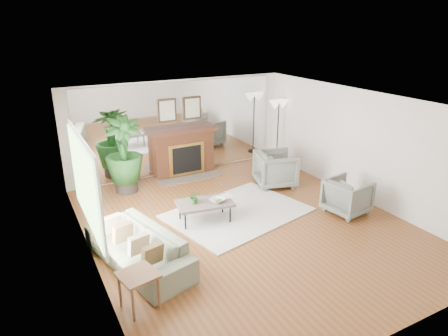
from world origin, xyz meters
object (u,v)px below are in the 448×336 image
sofa (138,248)px  coffee_table (205,204)px  potted_ficus (124,153)px  armchair_back (276,169)px  armchair_front (347,196)px  fireplace (184,151)px  side_table (138,279)px  floor_lamp (279,110)px

sofa → coffee_table: bearing=103.5°
sofa → potted_ficus: bearing=153.9°
coffee_table → potted_ficus: 2.59m
armchair_back → armchair_front: size_ratio=1.15×
armchair_front → potted_ficus: size_ratio=0.45×
armchair_back → potted_ficus: (-3.41, 1.37, 0.55)m
fireplace → armchair_back: size_ratio=2.15×
coffee_table → side_table: size_ratio=2.04×
sofa → side_table: 1.11m
armchair_back → armchair_front: 2.05m
potted_ficus → side_table: bearing=-102.8°
armchair_front → side_table: 4.92m
fireplace → armchair_back: fireplace is taller
fireplace → coffee_table: 2.83m
side_table → armchair_back: bearing=33.4°
fireplace → armchair_back: bearing=-45.9°
fireplace → armchair_front: fireplace is taller
side_table → fireplace: bearing=60.4°
coffee_table → fireplace: bearing=75.8°
sofa → side_table: size_ratio=3.74×
sofa → side_table: bearing=-30.4°
coffee_table → armchair_back: bearing=21.5°
armchair_back → floor_lamp: bearing=-19.1°
armchair_front → armchair_back: bearing=4.6°
armchair_back → floor_lamp: 2.01m
fireplace → armchair_front: size_ratio=2.47×
sofa → armchair_front: bearing=73.5°
armchair_front → floor_lamp: 3.57m
potted_ficus → floor_lamp: floor_lamp is taller
sofa → side_table: (-0.30, -1.06, 0.16)m
coffee_table → side_table: bearing=-135.3°
armchair_front → floor_lamp: bearing=-17.2°
sofa → armchair_back: bearing=99.8°
sofa → floor_lamp: bearing=107.7°
potted_ficus → armchair_back: bearing=-21.8°
armchair_front → potted_ficus: bearing=40.6°
sofa → potted_ficus: (0.66, 3.20, 0.66)m
floor_lamp → sofa: bearing=-147.9°
coffee_table → floor_lamp: size_ratio=0.65×
sofa → armchair_back: armchair_back is taller
coffee_table → armchair_front: size_ratio=1.46×
fireplace → sofa: fireplace is taller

